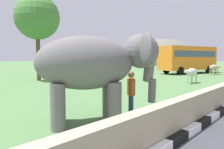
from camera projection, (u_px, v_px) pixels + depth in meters
barrier_parapet at (169, 121)px, 5.52m from camera, size 28.00×0.36×1.00m
elephant at (97, 64)px, 6.79m from camera, size 3.94×3.61×2.94m
person_handler at (131, 92)px, 7.53m from camera, size 0.52×0.52×1.66m
bus_orange at (188, 58)px, 27.90m from camera, size 8.88×4.85×3.50m
cow_near at (192, 73)px, 17.51m from camera, size 1.90×0.67×1.23m
cow_mid at (214, 68)px, 25.73m from camera, size 1.90×1.13×1.23m
tree_distant at (37, 18)px, 18.97m from camera, size 3.97×3.97×7.67m
hill_east at (163, 64)px, 64.38m from camera, size 27.43×21.94×14.95m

